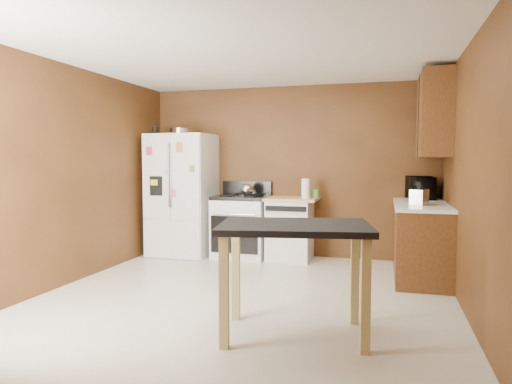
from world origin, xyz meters
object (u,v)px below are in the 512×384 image
at_px(green_canister, 315,193).
at_px(refrigerator, 182,195).
at_px(kettle, 247,190).
at_px(microwave, 420,189).
at_px(gas_range, 241,226).
at_px(island, 294,242).
at_px(roasting_pan, 182,131).
at_px(pen_cup, 155,130).
at_px(dishwasher, 290,228).
at_px(paper_towel, 306,189).
at_px(toaster, 419,197).

bearing_deg(green_canister, refrigerator, -175.78).
bearing_deg(kettle, green_canister, 8.30).
distance_m(microwave, gas_range, 2.53).
bearing_deg(microwave, gas_range, 79.57).
height_order(gas_range, island, gas_range).
bearing_deg(kettle, roasting_pan, 178.73).
bearing_deg(pen_cup, gas_range, 6.52).
relative_size(microwave, dishwasher, 0.56).
xyz_separation_m(dishwasher, island, (0.61, -2.76, 0.31)).
bearing_deg(refrigerator, kettle, 0.31).
distance_m(roasting_pan, pen_cup, 0.40).
height_order(roasting_pan, kettle, roasting_pan).
bearing_deg(refrigerator, paper_towel, -0.35).
height_order(roasting_pan, toaster, roasting_pan).
height_order(toaster, island, toaster).
bearing_deg(kettle, paper_towel, -1.13).
height_order(dishwasher, island, island).
distance_m(green_canister, dishwasher, 0.61).
bearing_deg(island, refrigerator, 129.87).
height_order(paper_towel, green_canister, paper_towel).
height_order(green_canister, dishwasher, green_canister).
distance_m(roasting_pan, toaster, 3.49).
bearing_deg(pen_cup, green_canister, 5.65).
distance_m(pen_cup, green_canister, 2.54).
distance_m(pen_cup, microwave, 3.86).
xyz_separation_m(kettle, microwave, (2.36, 0.19, 0.05)).
height_order(kettle, toaster, kettle).
bearing_deg(microwave, island, 144.85).
xyz_separation_m(microwave, island, (-1.14, -2.87, -0.27)).
bearing_deg(pen_cup, kettle, 3.81).
bearing_deg(paper_towel, refrigerator, 179.65).
bearing_deg(green_canister, microwave, 2.09).
bearing_deg(roasting_pan, pen_cup, -163.15).
relative_size(paper_towel, toaster, 1.10).
relative_size(pen_cup, gas_range, 0.11).
height_order(pen_cup, kettle, pen_cup).
bearing_deg(toaster, green_canister, 169.77).
height_order(toaster, microwave, microwave).
bearing_deg(island, kettle, 114.48).
xyz_separation_m(pen_cup, gas_range, (1.30, 0.15, -1.40)).
distance_m(kettle, dishwasher, 0.82).
bearing_deg(refrigerator, gas_range, 3.81).
bearing_deg(toaster, kettle, -175.11).
relative_size(microwave, refrigerator, 0.28).
bearing_deg(toaster, dishwasher, 177.04).
bearing_deg(microwave, refrigerator, 79.75).
height_order(green_canister, gas_range, gas_range).
relative_size(refrigerator, dishwasher, 2.02).
distance_m(pen_cup, island, 3.84).
distance_m(green_canister, toaster, 1.56).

